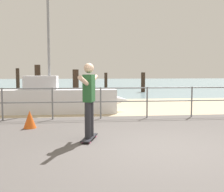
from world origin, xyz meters
name	(u,v)px	position (x,y,z in m)	size (l,w,h in m)	color
ground_plane	(172,166)	(0.00, -1.00, 0.00)	(24.00, 10.00, 0.04)	#514C49
beach_strip	(114,106)	(0.00, 7.00, 0.00)	(24.00, 6.00, 0.04)	tan
sea_surface	(91,83)	(0.00, 35.00, 0.00)	(72.00, 50.00, 0.04)	#75939E
railing_fence	(52,99)	(-2.39, 3.60, 0.70)	(12.45, 0.05, 1.05)	slate
sailboat	(62,99)	(-2.20, 5.28, 0.52)	(4.97, 1.47, 4.45)	silver
skateboard	(89,138)	(-1.30, 0.81, 0.07)	(0.41, 0.82, 0.08)	black
skateboarder	(89,96)	(-1.30, 0.81, 1.02)	(0.49, 1.41, 1.65)	#26262B
groyne_post_0	(18,79)	(-6.90, 19.02, 0.95)	(0.30, 0.30, 1.89)	#332319
groyne_post_1	(38,80)	(-4.35, 13.44, 1.02)	(0.38, 0.38, 2.04)	#332319
groyne_post_2	(76,83)	(-1.81, 12.32, 0.86)	(0.38, 0.38, 1.72)	#332319
groyne_post_3	(106,81)	(0.74, 18.95, 0.75)	(0.27, 0.27, 1.51)	#332319
groyne_post_4	(143,82)	(3.28, 15.29, 0.77)	(0.31, 0.31, 1.53)	#332319
traffic_cone	(30,120)	(-2.86, 2.29, 0.25)	(0.36, 0.36, 0.50)	#E55919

